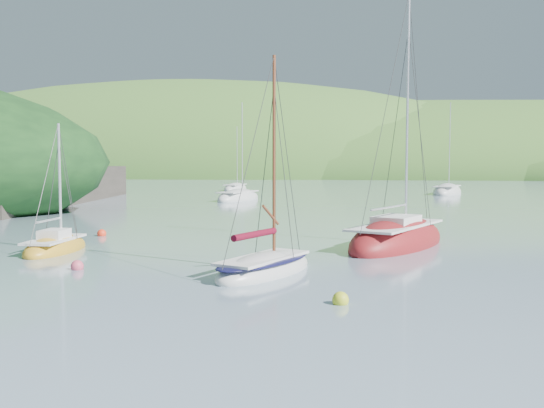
% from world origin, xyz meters
% --- Properties ---
extents(ground, '(700.00, 700.00, 0.00)m').
position_xyz_m(ground, '(0.00, 0.00, 0.00)').
color(ground, slate).
rests_on(ground, ground).
extents(shoreline_hills, '(690.00, 135.00, 56.00)m').
position_xyz_m(shoreline_hills, '(-9.66, 172.42, 0.00)').
color(shoreline_hills, '#336C29').
rests_on(shoreline_hills, ground).
extents(daysailer_white, '(3.79, 5.87, 8.48)m').
position_xyz_m(daysailer_white, '(0.77, 2.35, 0.20)').
color(daysailer_white, silver).
rests_on(daysailer_white, ground).
extents(sloop_red, '(6.19, 9.40, 13.17)m').
position_xyz_m(sloop_red, '(5.61, 10.47, 0.24)').
color(sloop_red, maroon).
rests_on(sloop_red, ground).
extents(sailboat_yellow, '(2.25, 4.91, 6.34)m').
position_xyz_m(sailboat_yellow, '(-9.55, 5.86, 0.16)').
color(sailboat_yellow, '#C28D20').
rests_on(sailboat_yellow, ground).
extents(distant_sloop_a, '(4.41, 8.25, 11.18)m').
position_xyz_m(distant_sloop_a, '(-10.17, 42.63, 0.19)').
color(distant_sloop_a, silver).
rests_on(distant_sloop_a, ground).
extents(distant_sloop_b, '(5.33, 9.28, 12.52)m').
position_xyz_m(distant_sloop_b, '(12.55, 59.47, 0.20)').
color(distant_sloop_b, silver).
rests_on(distant_sloop_b, ground).
extents(distant_sloop_c, '(2.96, 7.07, 9.85)m').
position_xyz_m(distant_sloop_c, '(-16.02, 64.50, 0.17)').
color(distant_sloop_c, silver).
rests_on(distant_sloop_c, ground).
extents(mooring_buoys, '(24.40, 15.08, 0.49)m').
position_xyz_m(mooring_buoys, '(-1.05, 4.43, 0.12)').
color(mooring_buoys, '#C1CC24').
rests_on(mooring_buoys, ground).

